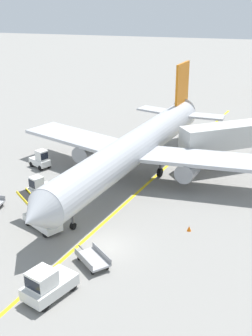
% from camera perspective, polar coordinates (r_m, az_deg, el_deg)
% --- Properties ---
extents(ground_plane, '(300.00, 300.00, 0.00)m').
position_cam_1_polar(ground_plane, '(35.79, -2.68, -9.84)').
color(ground_plane, gray).
extents(taxi_line_yellow, '(17.68, 78.15, 0.01)m').
position_cam_1_polar(taxi_line_yellow, '(40.15, -1.80, -6.01)').
color(taxi_line_yellow, yellow).
rests_on(taxi_line_yellow, ground).
extents(airliner, '(27.97, 35.05, 10.10)m').
position_cam_1_polar(airliner, '(46.47, 1.20, 2.63)').
color(airliner, '#B2B5BA').
rests_on(airliner, ground).
extents(jet_bridge, '(12.01, 9.24, 4.85)m').
position_cam_1_polar(jet_bridge, '(51.90, 14.60, 4.16)').
color(jet_bridge, beige).
rests_on(jet_bridge, ground).
extents(pushback_tug, '(3.16, 4.06, 2.20)m').
position_cam_1_polar(pushback_tug, '(30.53, -9.91, -14.27)').
color(pushback_tug, silver).
rests_on(pushback_tug, ground).
extents(baggage_tug_near_wing, '(2.73, 2.32, 2.10)m').
position_cam_1_polar(baggage_tug_near_wing, '(50.92, -10.74, 1.03)').
color(baggage_tug_near_wing, silver).
rests_on(baggage_tug_near_wing, ground).
extents(baggage_tug_by_cargo_door, '(2.33, 2.73, 2.10)m').
position_cam_1_polar(baggage_tug_by_cargo_door, '(44.03, -10.89, -2.43)').
color(baggage_tug_by_cargo_door, silver).
rests_on(baggage_tug_by_cargo_door, ground).
extents(belt_loader_forward_hold, '(4.88, 3.77, 2.59)m').
position_cam_1_polar(belt_loader_forward_hold, '(38.51, -10.62, -6.42)').
color(belt_loader_forward_hold, silver).
rests_on(belt_loader_forward_hold, ground).
extents(baggage_cart_loaded, '(3.26, 3.20, 0.94)m').
position_cam_1_polar(baggage_cart_loaded, '(33.52, -4.23, -11.38)').
color(baggage_cart_loaded, '#A5A5A8').
rests_on(baggage_cart_loaded, ground).
extents(ground_crew_marshaller, '(0.36, 0.24, 1.70)m').
position_cam_1_polar(ground_crew_marshaller, '(43.73, -7.58, -2.41)').
color(ground_crew_marshaller, '#26262D').
rests_on(ground_crew_marshaller, ground).
extents(safety_cone_nose_left, '(0.36, 0.36, 0.44)m').
position_cam_1_polar(safety_cone_nose_left, '(38.05, 7.97, -7.57)').
color(safety_cone_nose_left, orange).
rests_on(safety_cone_nose_left, ground).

